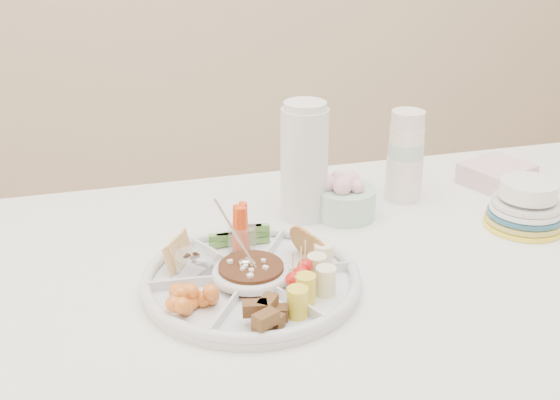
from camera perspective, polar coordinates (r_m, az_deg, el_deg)
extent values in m
cylinder|color=silver|center=(1.24, -2.35, -6.27)|extent=(0.40, 0.40, 0.04)
cylinder|color=black|center=(1.24, -2.36, -5.97)|extent=(0.12, 0.12, 0.04)
cylinder|color=silver|center=(1.59, 10.17, 3.89)|extent=(0.10, 0.10, 0.23)
cylinder|color=silver|center=(1.47, 1.98, 3.28)|extent=(0.12, 0.12, 0.26)
cylinder|color=silver|center=(1.50, 5.35, 0.37)|extent=(0.15, 0.15, 0.10)
cube|color=beige|center=(1.75, 17.19, 2.03)|extent=(0.18, 0.17, 0.05)
cylinder|color=#ECB944|center=(1.54, 19.39, -0.25)|extent=(0.17, 0.17, 0.11)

